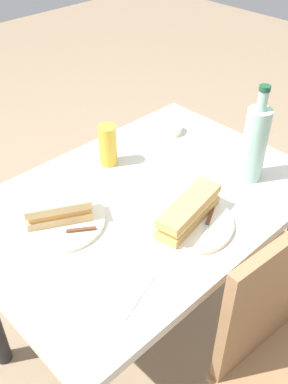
{
  "coord_description": "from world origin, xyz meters",
  "views": [
    {
      "loc": [
        0.72,
        0.74,
        1.56
      ],
      "look_at": [
        0.0,
        0.0,
        0.74
      ],
      "focal_mm": 40.97,
      "sensor_mm": 36.0,
      "label": 1
    }
  ],
  "objects_px": {
    "dining_table": "(144,227)",
    "water_bottle": "(255,143)",
    "baguette_sandwich_far": "(189,211)",
    "olive_bowl": "(170,129)",
    "plate_near": "(60,220)",
    "knife_near": "(67,231)",
    "baguette_sandwich_near": "(58,209)",
    "knife_far": "(207,225)",
    "beer_glass": "(108,145)",
    "plate_far": "(188,222)"
  },
  "relations": [
    {
      "from": "plate_far",
      "to": "beer_glass",
      "type": "height_order",
      "value": "beer_glass"
    },
    {
      "from": "knife_far",
      "to": "plate_far",
      "type": "bearing_deg",
      "value": -68.41
    },
    {
      "from": "plate_near",
      "to": "olive_bowl",
      "type": "relative_size",
      "value": 2.7
    },
    {
      "from": "baguette_sandwich_far",
      "to": "beer_glass",
      "type": "bearing_deg",
      "value": -95.44
    },
    {
      "from": "knife_near",
      "to": "beer_glass",
      "type": "height_order",
      "value": "beer_glass"
    },
    {
      "from": "baguette_sandwich_far",
      "to": "knife_far",
      "type": "bearing_deg",
      "value": 111.59
    },
    {
      "from": "baguette_sandwich_near",
      "to": "baguette_sandwich_far",
      "type": "height_order",
      "value": "same"
    },
    {
      "from": "knife_near",
      "to": "plate_far",
      "type": "xyz_separation_m",
      "value": [
        -0.27,
        0.2,
        -0.01
      ]
    },
    {
      "from": "plate_far",
      "to": "water_bottle",
      "type": "relative_size",
      "value": 0.81
    },
    {
      "from": "plate_far",
      "to": "baguette_sandwich_far",
      "type": "distance_m",
      "value": 0.04
    },
    {
      "from": "dining_table",
      "to": "water_bottle",
      "type": "distance_m",
      "value": 0.43
    },
    {
      "from": "baguette_sandwich_far",
      "to": "beer_glass",
      "type": "distance_m",
      "value": 0.39
    },
    {
      "from": "baguette_sandwich_far",
      "to": "olive_bowl",
      "type": "bearing_deg",
      "value": -130.79
    },
    {
      "from": "dining_table",
      "to": "plate_far",
      "type": "xyz_separation_m",
      "value": [
        -0.01,
        0.17,
        0.13
      ]
    },
    {
      "from": "baguette_sandwich_near",
      "to": "olive_bowl",
      "type": "bearing_deg",
      "value": -167.7
    },
    {
      "from": "knife_far",
      "to": "baguette_sandwich_far",
      "type": "bearing_deg",
      "value": -68.41
    },
    {
      "from": "knife_near",
      "to": "olive_bowl",
      "type": "distance_m",
      "value": 0.63
    },
    {
      "from": "baguette_sandwich_near",
      "to": "knife_far",
      "type": "relative_size",
      "value": 1.17
    },
    {
      "from": "plate_near",
      "to": "baguette_sandwich_near",
      "type": "relative_size",
      "value": 1.33
    },
    {
      "from": "baguette_sandwich_near",
      "to": "knife_near",
      "type": "bearing_deg",
      "value": 72.74
    },
    {
      "from": "baguette_sandwich_near",
      "to": "olive_bowl",
      "type": "relative_size",
      "value": 2.03
    },
    {
      "from": "baguette_sandwich_far",
      "to": "dining_table",
      "type": "bearing_deg",
      "value": -88.24
    },
    {
      "from": "baguette_sandwich_near",
      "to": "beer_glass",
      "type": "distance_m",
      "value": 0.32
    },
    {
      "from": "knife_near",
      "to": "water_bottle",
      "type": "relative_size",
      "value": 0.49
    },
    {
      "from": "baguette_sandwich_near",
      "to": "dining_table",
      "type": "bearing_deg",
      "value": 161.48
    },
    {
      "from": "baguette_sandwich_near",
      "to": "knife_near",
      "type": "xyz_separation_m",
      "value": [
        0.02,
        0.06,
        -0.03
      ]
    },
    {
      "from": "dining_table",
      "to": "knife_far",
      "type": "height_order",
      "value": "knife_far"
    },
    {
      "from": "dining_table",
      "to": "water_bottle",
      "type": "relative_size",
      "value": 3.29
    },
    {
      "from": "water_bottle",
      "to": "baguette_sandwich_far",
      "type": "bearing_deg",
      "value": 2.25
    },
    {
      "from": "baguette_sandwich_far",
      "to": "knife_far",
      "type": "relative_size",
      "value": 1.48
    },
    {
      "from": "olive_bowl",
      "to": "plate_far",
      "type": "bearing_deg",
      "value": 49.21
    },
    {
      "from": "knife_near",
      "to": "water_bottle",
      "type": "bearing_deg",
      "value": 162.24
    },
    {
      "from": "plate_near",
      "to": "knife_near",
      "type": "xyz_separation_m",
      "value": [
        0.02,
        0.06,
        0.01
      ]
    },
    {
      "from": "plate_far",
      "to": "beer_glass",
      "type": "xyz_separation_m",
      "value": [
        -0.04,
        -0.39,
        0.06
      ]
    },
    {
      "from": "water_bottle",
      "to": "beer_glass",
      "type": "xyz_separation_m",
      "value": [
        0.27,
        -0.37,
        -0.06
      ]
    },
    {
      "from": "plate_far",
      "to": "baguette_sandwich_far",
      "type": "relative_size",
      "value": 1.05
    },
    {
      "from": "dining_table",
      "to": "olive_bowl",
      "type": "distance_m",
      "value": 0.42
    },
    {
      "from": "knife_far",
      "to": "water_bottle",
      "type": "xyz_separation_m",
      "value": [
        -0.29,
        -0.06,
        0.11
      ]
    },
    {
      "from": "baguette_sandwich_far",
      "to": "water_bottle",
      "type": "distance_m",
      "value": 0.32
    },
    {
      "from": "olive_bowl",
      "to": "dining_table",
      "type": "bearing_deg",
      "value": 32.14
    },
    {
      "from": "plate_near",
      "to": "olive_bowl",
      "type": "xyz_separation_m",
      "value": [
        -0.59,
        -0.13,
        0.01
      ]
    },
    {
      "from": "plate_near",
      "to": "beer_glass",
      "type": "height_order",
      "value": "beer_glass"
    },
    {
      "from": "beer_glass",
      "to": "knife_far",
      "type": "bearing_deg",
      "value": 87.86
    },
    {
      "from": "olive_bowl",
      "to": "baguette_sandwich_far",
      "type": "bearing_deg",
      "value": 49.21
    },
    {
      "from": "plate_near",
      "to": "baguette_sandwich_near",
      "type": "xyz_separation_m",
      "value": [
        0.0,
        -0.0,
        0.04
      ]
    },
    {
      "from": "baguette_sandwich_near",
      "to": "plate_far",
      "type": "distance_m",
      "value": 0.36
    },
    {
      "from": "plate_far",
      "to": "water_bottle",
      "type": "bearing_deg",
      "value": -177.75
    },
    {
      "from": "plate_near",
      "to": "knife_near",
      "type": "relative_size",
      "value": 1.67
    },
    {
      "from": "baguette_sandwich_near",
      "to": "plate_near",
      "type": "bearing_deg",
      "value": 90.0
    },
    {
      "from": "knife_near",
      "to": "knife_far",
      "type": "xyz_separation_m",
      "value": [
        -0.29,
        0.25,
        0.0
      ]
    }
  ]
}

